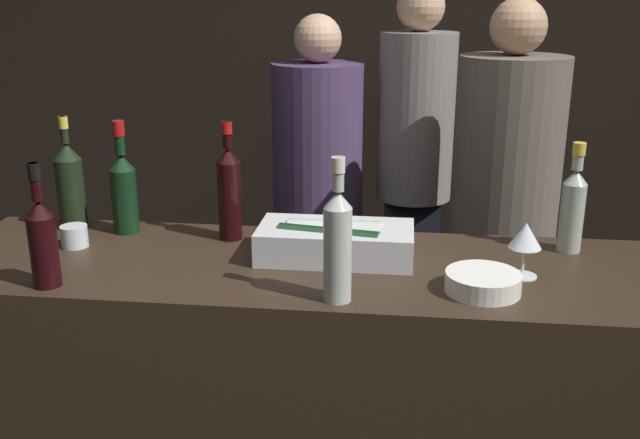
% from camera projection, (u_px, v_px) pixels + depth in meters
% --- Properties ---
extents(wall_back_chalkboard, '(6.40, 0.06, 2.80)m').
position_uv_depth(wall_back_chalkboard, '(365.00, 59.00, 3.76)').
color(wall_back_chalkboard, black).
rests_on(wall_back_chalkboard, ground_plane).
extents(bar_counter, '(2.19, 0.62, 1.02)m').
position_uv_depth(bar_counter, '(319.00, 421.00, 2.14)').
color(bar_counter, '#2D2116').
rests_on(bar_counter, ground_plane).
extents(ice_bin_with_bottles, '(0.44, 0.22, 0.10)m').
position_uv_depth(ice_bin_with_bottles, '(335.00, 241.00, 2.02)').
color(ice_bin_with_bottles, silver).
rests_on(ice_bin_with_bottles, bar_counter).
extents(bowl_white, '(0.19, 0.19, 0.05)m').
position_uv_depth(bowl_white, '(483.00, 282.00, 1.79)').
color(bowl_white, silver).
rests_on(bowl_white, bar_counter).
extents(wine_glass, '(0.09, 0.09, 0.15)m').
position_uv_depth(wine_glass, '(525.00, 237.00, 1.86)').
color(wine_glass, silver).
rests_on(wine_glass, bar_counter).
extents(candle_votive, '(0.08, 0.08, 0.06)m').
position_uv_depth(candle_votive, '(74.00, 236.00, 2.11)').
color(candle_votive, silver).
rests_on(candle_votive, bar_counter).
extents(rose_wine_bottle, '(0.07, 0.07, 0.32)m').
position_uv_depth(rose_wine_bottle, '(573.00, 205.00, 2.04)').
color(rose_wine_bottle, '#9EA899').
rests_on(rose_wine_bottle, bar_counter).
extents(white_wine_bottle, '(0.07, 0.07, 0.36)m').
position_uv_depth(white_wine_bottle, '(338.00, 241.00, 1.71)').
color(white_wine_bottle, '#B2B7AD').
rests_on(white_wine_bottle, bar_counter).
extents(red_wine_bottle_black_foil, '(0.07, 0.07, 0.32)m').
position_uv_depth(red_wine_bottle_black_foil, '(42.00, 238.00, 1.80)').
color(red_wine_bottle_black_foil, black).
rests_on(red_wine_bottle_black_foil, bar_counter).
extents(red_wine_bottle_burgundy, '(0.08, 0.08, 0.35)m').
position_uv_depth(red_wine_bottle_burgundy, '(124.00, 188.00, 2.21)').
color(red_wine_bottle_burgundy, black).
rests_on(red_wine_bottle_burgundy, bar_counter).
extents(champagne_bottle, '(0.09, 0.09, 0.36)m').
position_uv_depth(champagne_bottle, '(70.00, 184.00, 2.25)').
color(champagne_bottle, black).
rests_on(champagne_bottle, bar_counter).
extents(red_wine_bottle_tall, '(0.07, 0.07, 0.36)m').
position_uv_depth(red_wine_bottle_tall, '(229.00, 191.00, 2.14)').
color(red_wine_bottle_tall, black).
rests_on(red_wine_bottle_tall, bar_counter).
extents(person_in_hoodie, '(0.41, 0.41, 1.65)m').
position_uv_depth(person_in_hoodie, '(318.00, 181.00, 3.28)').
color(person_in_hoodie, black).
rests_on(person_in_hoodie, ground_plane).
extents(person_blond_tee, '(0.34, 0.34, 1.78)m').
position_uv_depth(person_blond_tee, '(414.00, 160.00, 3.27)').
color(person_blond_tee, black).
rests_on(person_blond_tee, ground_plane).
extents(person_grey_polo, '(0.42, 0.42, 1.72)m').
position_uv_depth(person_grey_polo, '(504.00, 201.00, 2.82)').
color(person_grey_polo, black).
rests_on(person_grey_polo, ground_plane).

